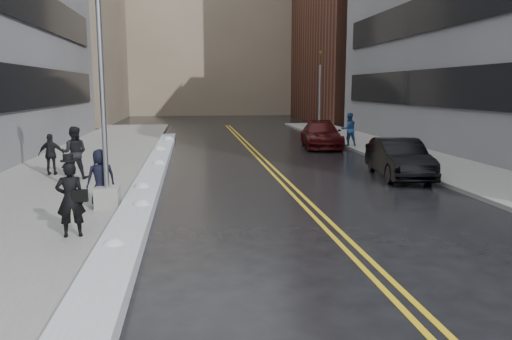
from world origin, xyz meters
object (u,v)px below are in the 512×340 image
object	(u,v)px
pedestrian_east	(349,129)
car_maroon	(321,135)
lamppost	(104,123)
pedestrian_fedora	(71,199)
pedestrian_c	(101,177)
fire_hydrant	(405,151)
pedestrian_d	(51,154)
traffic_signal	(320,89)
pedestrian_b	(74,153)
car_black	(399,158)

from	to	relation	value
pedestrian_east	car_maroon	size ratio (longest dim) A/B	0.36
lamppost	pedestrian_fedora	world-z (taller)	lamppost
pedestrian_c	pedestrian_east	bearing A→B (deg)	-155.27
fire_hydrant	car_maroon	xyz separation A→B (m)	(-2.30, 6.53, 0.21)
lamppost	pedestrian_c	xyz separation A→B (m)	(-0.20, 0.30, -1.56)
pedestrian_fedora	pedestrian_d	size ratio (longest dim) A/B	1.08
fire_hydrant	pedestrian_c	bearing A→B (deg)	-148.36
traffic_signal	car_maroon	bearing A→B (deg)	-103.56
pedestrian_d	pedestrian_east	size ratio (longest dim) A/B	0.84
pedestrian_b	pedestrian_d	distance (m)	1.48
pedestrian_b	pedestrian_c	bearing A→B (deg)	110.95
fire_hydrant	pedestrian_east	distance (m)	6.08
pedestrian_c	pedestrian_b	bearing A→B (deg)	-94.16
car_black	car_maroon	world-z (taller)	same
fire_hydrant	pedestrian_c	world-z (taller)	pedestrian_c
traffic_signal	lamppost	bearing A→B (deg)	-118.21
pedestrian_d	car_maroon	distance (m)	15.64
traffic_signal	car_maroon	world-z (taller)	traffic_signal
pedestrian_fedora	car_black	distance (m)	12.88
pedestrian_fedora	pedestrian_c	xyz separation A→B (m)	(0.15, 3.01, -0.04)
pedestrian_east	pedestrian_d	bearing A→B (deg)	26.44
car_black	pedestrian_east	bearing A→B (deg)	90.02
pedestrian_d	pedestrian_fedora	bearing A→B (deg)	102.19
pedestrian_east	car_maroon	distance (m)	1.63
lamppost	pedestrian_fedora	xyz separation A→B (m)	(-0.35, -2.71, -1.52)
pedestrian_fedora	car_maroon	distance (m)	20.12
traffic_signal	pedestrian_east	distance (m)	8.33
traffic_signal	pedestrian_b	distance (m)	22.06
fire_hydrant	car_black	world-z (taller)	car_black
fire_hydrant	pedestrian_fedora	world-z (taller)	pedestrian_fedora
lamppost	traffic_signal	distance (m)	24.98
pedestrian_d	pedestrian_east	world-z (taller)	pedestrian_east
pedestrian_fedora	car_black	bearing A→B (deg)	-155.66
pedestrian_d	traffic_signal	bearing A→B (deg)	-137.61
pedestrian_c	pedestrian_d	size ratio (longest dim) A/B	1.03
pedestrian_c	car_black	world-z (taller)	pedestrian_c
pedestrian_fedora	car_maroon	world-z (taller)	pedestrian_fedora
traffic_signal	pedestrian_c	bearing A→B (deg)	-118.95
fire_hydrant	pedestrian_b	size ratio (longest dim) A/B	0.38
lamppost	pedestrian_fedora	size ratio (longest dim) A/B	4.42
pedestrian_b	pedestrian_c	world-z (taller)	pedestrian_b
lamppost	pedestrian_east	xyz separation A→B (m)	(11.50, 14.00, -1.43)
pedestrian_d	pedestrian_east	distance (m)	16.64
pedestrian_east	car_black	bearing A→B (deg)	80.83
lamppost	pedestrian_d	distance (m)	6.78
pedestrian_fedora	pedestrian_b	distance (m)	7.76
pedestrian_d	fire_hydrant	bearing A→B (deg)	-177.12
lamppost	pedestrian_fedora	distance (m)	3.13
pedestrian_fedora	pedestrian_b	size ratio (longest dim) A/B	0.89
pedestrian_d	car_maroon	world-z (taller)	pedestrian_d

